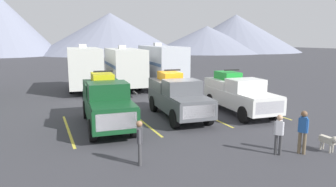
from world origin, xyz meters
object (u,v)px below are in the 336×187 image
at_px(camper_trailer_c, 161,64).
at_px(person_c, 279,132).
at_px(person_b, 140,140).
at_px(camper_trailer_b, 125,66).
at_px(dog, 330,140).
at_px(pickup_truck_b, 177,96).
at_px(pickup_truck_a, 106,101).
at_px(person_a, 303,129).
at_px(camper_trailer_a, 84,67).
at_px(pickup_truck_c, 238,93).

bearing_deg(camper_trailer_c, person_c, -97.04).
height_order(camper_trailer_c, person_b, camper_trailer_c).
height_order(camper_trailer_b, dog, camper_trailer_b).
height_order(person_b, dog, person_b).
relative_size(camper_trailer_c, person_b, 5.88).
xyz_separation_m(pickup_truck_b, person_b, (-3.91, -5.53, -0.28)).
bearing_deg(pickup_truck_b, camper_trailer_c, 72.93).
bearing_deg(pickup_truck_b, pickup_truck_a, -176.12).
bearing_deg(person_a, pickup_truck_a, 131.59).
relative_size(pickup_truck_a, camper_trailer_a, 0.79).
bearing_deg(pickup_truck_b, pickup_truck_c, -7.55).
height_order(person_a, person_b, person_a).
distance_m(camper_trailer_b, person_c, 17.26).
relative_size(camper_trailer_b, camper_trailer_c, 0.91).
height_order(pickup_truck_b, camper_trailer_b, camper_trailer_b).
distance_m(camper_trailer_b, dog, 18.06).
bearing_deg(pickup_truck_b, dog, -66.85).
bearing_deg(camper_trailer_a, person_c, -75.21).
height_order(pickup_truck_a, dog, pickup_truck_a).
xyz_separation_m(camper_trailer_c, person_c, (-2.08, -16.87, -1.18)).
relative_size(camper_trailer_a, camper_trailer_c, 0.84).
bearing_deg(camper_trailer_b, pickup_truck_c, -71.13).
bearing_deg(pickup_truck_c, camper_trailer_c, 92.81).
bearing_deg(person_c, person_a, -16.35).
bearing_deg(person_b, pickup_truck_c, 33.65).
distance_m(pickup_truck_c, person_a, 6.64).
distance_m(person_b, person_c, 5.09).
distance_m(person_a, dog, 1.24).
bearing_deg(dog, camper_trailer_c, 89.73).
bearing_deg(pickup_truck_c, camper_trailer_a, 122.95).
height_order(pickup_truck_c, dog, pickup_truck_c).
distance_m(person_b, dog, 7.17).
bearing_deg(camper_trailer_c, pickup_truck_a, -123.95).
xyz_separation_m(camper_trailer_c, dog, (-0.08, -17.40, -1.61)).
distance_m(pickup_truck_c, dog, 6.73).
distance_m(camper_trailer_b, person_b, 16.57).
bearing_deg(camper_trailer_c, camper_trailer_a, 177.50).
relative_size(pickup_truck_a, dog, 7.05).
height_order(pickup_truck_a, pickup_truck_b, pickup_truck_a).
distance_m(pickup_truck_c, camper_trailer_a, 13.16).
height_order(pickup_truck_b, person_c, pickup_truck_b).
bearing_deg(pickup_truck_b, person_c, -80.91).
bearing_deg(camper_trailer_b, pickup_truck_b, -89.43).
height_order(pickup_truck_c, person_b, pickup_truck_c).
distance_m(pickup_truck_a, camper_trailer_a, 10.83).
distance_m(pickup_truck_c, camper_trailer_b, 11.70).
height_order(pickup_truck_b, camper_trailer_a, camper_trailer_a).
relative_size(camper_trailer_b, dog, 9.72).
bearing_deg(pickup_truck_c, pickup_truck_a, 178.34).
xyz_separation_m(camper_trailer_a, person_c, (4.53, -17.16, -1.13)).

